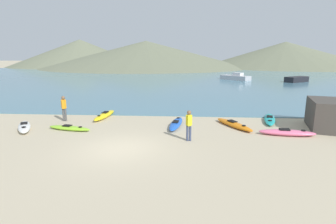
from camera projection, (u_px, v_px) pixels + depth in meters
name	position (u px, v px, depth m)	size (l,w,h in m)	color
ground_plane	(121.00, 149.00, 12.73)	(400.00, 400.00, 0.00)	tan
bay_water	(171.00, 77.00, 53.72)	(160.00, 70.00, 0.06)	teal
far_hill_left	(80.00, 53.00, 107.29)	(54.58, 54.58, 10.70)	#6B7056
far_hill_midleft	(146.00, 54.00, 97.80)	(75.11, 75.11, 9.65)	#6B7056
far_hill_midright	(285.00, 54.00, 98.50)	(61.99, 61.99, 9.38)	#6B7056
kayak_on_sand_0	(105.00, 115.00, 19.05)	(0.97, 3.34, 0.40)	yellow
kayak_on_sand_1	(24.00, 127.00, 15.97)	(2.08, 2.82, 0.40)	white
kayak_on_sand_2	(234.00, 124.00, 16.60)	(2.20, 3.32, 0.36)	orange
kayak_on_sand_3	(176.00, 124.00, 16.80)	(1.07, 3.40, 0.36)	blue
kayak_on_sand_4	(287.00, 133.00, 14.80)	(3.13, 1.05, 0.39)	#E5668C
kayak_on_sand_5	(270.00, 119.00, 18.04)	(1.61, 3.52, 0.32)	teal
kayak_on_sand_6	(69.00, 128.00, 15.88)	(2.90, 1.21, 0.30)	#8CCC2D
person_near_foreground	(189.00, 124.00, 13.72)	(0.33, 0.27, 1.65)	#384260
person_near_waterline	(64.00, 107.00, 17.87)	(0.35, 0.29, 1.75)	#4C4C4C
moored_boat_0	(235.00, 77.00, 47.42)	(5.23, 5.19, 1.33)	#B2B2B7
moored_boat_1	(297.00, 79.00, 43.77)	(4.57, 3.96, 0.89)	black
shoreline_rock	(327.00, 114.00, 16.04)	(3.20, 1.97, 1.80)	#423D38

